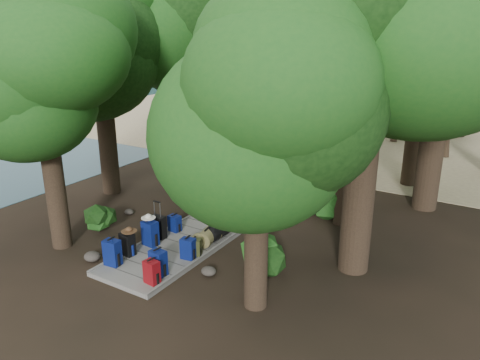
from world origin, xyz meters
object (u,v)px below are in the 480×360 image
Objects in this scene: backpack_right_b at (158,261)px; sun_lounger at (413,158)px; backpack_right_c at (188,247)px; backpack_left_b at (127,243)px; backpack_left_d at (175,222)px; backpack_left_a at (112,251)px; backpack_right_d at (195,246)px; duffel_right_khaki at (207,236)px; suitcase_on_boardwalk at (158,227)px; lone_suitcase_on_sand at (331,152)px; duffel_right_black at (219,230)px; backpack_right_a at (152,271)px; kayak at (281,135)px; backpack_left_c at (150,232)px.

backpack_right_b is 0.43× the size of sun_lounger.
backpack_right_c is 0.37× the size of sun_lounger.
backpack_left_b reaches higher than backpack_left_d.
backpack_left_a is 1.45× the size of backpack_right_d.
backpack_right_c is 0.96m from duffel_right_khaki.
suitcase_on_boardwalk is at bearing 85.59° from backpack_left_a.
backpack_left_a reaches higher than lone_suitcase_on_sand.
backpack_right_c is 1.45m from duffel_right_black.
backpack_right_a is 1.10× the size of lone_suitcase_on_sand.
backpack_right_a is 15.69m from kayak.
backpack_left_d is at bearing 160.72° from duffel_right_khaki.
suitcase_on_boardwalk is (-0.05, 1.82, -0.04)m from backpack_left_a.
backpack_left_c is at bearing -100.48° from sun_lounger.
lone_suitcase_on_sand is (-0.44, 12.67, -0.13)m from backpack_right_a.
backpack_left_c is 1.18× the size of duffel_right_khaki.
duffel_right_black is (1.36, 0.30, -0.04)m from backpack_left_d.
duffel_right_black is (1.48, 2.12, -0.11)m from backpack_left_b.
backpack_left_a reaches higher than backpack_right_d.
sun_lounger is at bearing 77.03° from backpack_left_b.
backpack_right_b is (1.39, -0.37, 0.02)m from backpack_left_b.
backpack_left_c reaches higher than backpack_left_a.
kayak is at bearing 107.51° from backpack_left_c.
backpack_right_a is 1.42m from backpack_right_c.
backpack_left_c is at bearing 81.61° from backpack_left_a.
backpack_right_b reaches higher than duffel_right_black.
sun_lounger is at bearing 67.17° from suitcase_on_boardwalk.
backpack_left_a is 1.03× the size of duffel_right_black.
backpack_left_a is 1.11× the size of backpack_left_b.
backpack_right_b is 2.50m from duffel_right_black.
backpack_left_a is 2.42m from backpack_left_d.
duffel_right_khaki is 10.30m from lone_suitcase_on_sand.
backpack_left_b is 0.96× the size of backpack_right_b.
backpack_left_a is at bearing -132.62° from duffel_right_khaki.
sun_lounger is (3.45, 1.00, -0.02)m from lone_suitcase_on_sand.
lone_suitcase_on_sand is at bearing 98.84° from backpack_right_a.
backpack_left_b is at bearing 169.46° from backpack_right_b.
backpack_right_a is at bearing -88.30° from duffel_right_black.
backpack_left_b is 1.27× the size of backpack_left_d.
kayak is at bearing 86.05° from backpack_right_d.
backpack_left_d is 0.32× the size of sun_lounger.
backpack_right_c is 0.23m from backpack_right_d.
backpack_left_a is 1.45m from backpack_right_a.
duffel_right_black is at bearing 83.17° from backpack_right_c.
sun_lounger is at bearing 84.44° from backpack_right_a.
backpack_right_a is 0.89× the size of backpack_right_b.
backpack_right_a is 0.95× the size of suitcase_on_boardwalk.
backpack_left_a is at bearing -145.66° from backpack_right_c.
backpack_left_b is at bearing -142.56° from duffel_right_khaki.
backpack_right_b reaches higher than sun_lounger.
kayak is (-4.20, 12.23, -0.17)m from duffel_right_black.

